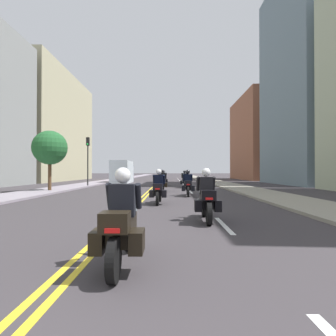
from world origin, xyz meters
TOP-DOWN VIEW (x-y plane):
  - ground_plane at (0.00, 48.00)m, footprint 264.00×264.00m
  - sidewalk_left at (-7.54, 48.00)m, footprint 2.98×144.00m
  - sidewalk_right at (7.54, 48.00)m, footprint 2.98×144.00m
  - centreline_yellow_inner at (-0.12, 48.00)m, footprint 0.12×132.00m
  - centreline_yellow_outer at (0.12, 48.00)m, footprint 0.12×132.00m
  - lane_dashes_white at (3.02, 29.00)m, footprint 0.14×56.40m
  - building_right_1 at (18.07, 31.80)m, footprint 8.32×13.12m
  - building_left_2 at (-17.52, 43.85)m, footprint 7.22×21.43m
  - building_right_2 at (18.16, 49.26)m, footprint 8.51×15.87m
  - motorcycle_0 at (0.75, 4.63)m, footprint 0.76×2.12m
  - motorcycle_1 at (2.62, 8.59)m, footprint 0.77×2.18m
  - motorcycle_2 at (0.99, 13.00)m, footprint 0.77×2.20m
  - motorcycle_3 at (2.61, 16.98)m, footprint 0.77×2.27m
  - motorcycle_4 at (0.96, 20.93)m, footprint 0.78×2.13m
  - motorcycle_5 at (2.83, 25.05)m, footprint 0.78×2.13m
  - motorcycle_6 at (0.88, 29.51)m, footprint 0.77×2.23m
  - traffic_light_near at (-6.45, 26.86)m, footprint 0.28×0.38m
  - street_tree_1 at (-7.26, 20.29)m, footprint 2.49×2.49m
  - parked_truck at (-4.65, 36.13)m, footprint 2.20×6.50m

SIDE VIEW (x-z plane):
  - ground_plane at x=0.00m, z-range 0.00..0.00m
  - centreline_yellow_inner at x=-0.12m, z-range 0.00..0.01m
  - centreline_yellow_outer at x=0.12m, z-range 0.00..0.01m
  - lane_dashes_white at x=3.02m, z-range 0.00..0.01m
  - sidewalk_left at x=-7.54m, z-range 0.00..0.12m
  - sidewalk_right at x=7.54m, z-range 0.00..0.12m
  - motorcycle_0 at x=0.75m, z-range -0.14..1.43m
  - motorcycle_4 at x=0.96m, z-range -0.16..1.45m
  - motorcycle_6 at x=0.88m, z-range -0.15..1.45m
  - motorcycle_5 at x=2.83m, z-range -0.14..1.44m
  - motorcycle_1 at x=2.62m, z-range -0.15..1.46m
  - motorcycle_3 at x=2.61m, z-range -0.14..1.45m
  - motorcycle_2 at x=0.99m, z-range -0.15..1.46m
  - parked_truck at x=-4.65m, z-range -0.13..2.67m
  - street_tree_1 at x=-7.26m, z-range 0.97..5.44m
  - traffic_light_near at x=-6.45m, z-range 0.89..5.67m
  - building_right_2 at x=18.16m, z-range 0.00..14.58m
  - building_left_2 at x=-17.52m, z-range 0.00..16.77m
  - building_right_1 at x=18.07m, z-range 0.00..24.01m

